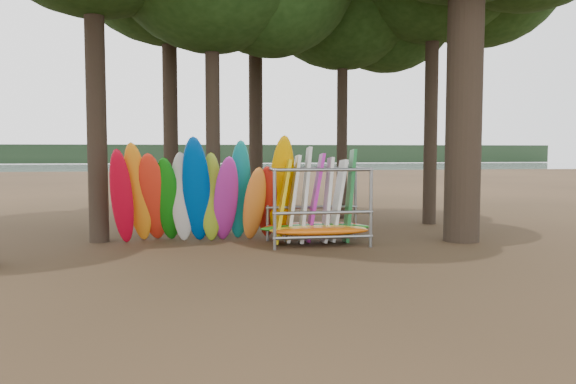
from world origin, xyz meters
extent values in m
plane|color=#47331E|center=(0.00, 0.00, 0.00)|extent=(120.00, 120.00, 0.00)
plane|color=gray|center=(0.00, 60.00, 0.00)|extent=(160.00, 160.00, 0.00)
cube|color=black|center=(0.00, 110.00, 2.00)|extent=(160.00, 4.00, 4.00)
cylinder|color=black|center=(-5.14, 2.13, 5.90)|extent=(0.54, 0.54, 11.80)
cylinder|color=black|center=(-3.27, 5.43, 5.78)|extent=(0.50, 0.50, 11.57)
cylinder|color=black|center=(-0.10, 7.84, 6.33)|extent=(0.54, 0.54, 12.65)
cylinder|color=black|center=(3.04, 6.51, 5.30)|extent=(0.40, 0.40, 10.61)
cylinder|color=black|center=(-1.90, 3.16, 5.22)|extent=(0.44, 0.44, 10.44)
cylinder|color=black|center=(5.72, 4.49, 5.97)|extent=(0.47, 0.47, 11.95)
cylinder|color=black|center=(5.04, 0.65, 6.32)|extent=(1.00, 1.00, 12.63)
ellipsoid|color=red|center=(-4.40, 1.33, 1.31)|extent=(0.67, 1.45, 2.74)
ellipsoid|color=orange|center=(-4.00, 1.56, 1.40)|extent=(0.84, 1.79, 2.91)
ellipsoid|color=red|center=(-3.60, 1.64, 1.26)|extent=(0.88, 2.03, 2.70)
ellipsoid|color=#127611|center=(-3.20, 1.64, 1.20)|extent=(0.81, 1.73, 2.56)
ellipsoid|color=beige|center=(-2.81, 1.54, 1.27)|extent=(0.70, 1.15, 2.63)
ellipsoid|color=#0043A3|center=(-2.41, 1.33, 1.47)|extent=(0.94, 1.73, 3.08)
ellipsoid|color=#89A523|center=(-2.01, 1.46, 1.27)|extent=(0.63, 1.01, 2.61)
ellipsoid|color=#AB279A|center=(-1.61, 1.33, 1.21)|extent=(0.82, 1.75, 2.59)
ellipsoid|color=#108382|center=(-1.21, 1.62, 1.43)|extent=(0.66, 1.54, 2.99)
ellipsoid|color=orange|center=(-0.81, 1.36, 1.07)|extent=(0.78, 1.66, 2.31)
ellipsoid|color=red|center=(-0.42, 1.66, 1.08)|extent=(0.80, 1.79, 2.33)
ellipsoid|color=#E89F00|center=(-0.02, 1.52, 1.50)|extent=(0.78, 1.15, 3.07)
ellipsoid|color=#D0560B|center=(0.87, 0.34, 0.42)|extent=(2.65, 0.55, 0.24)
ellipsoid|color=gold|center=(0.87, 0.65, 0.42)|extent=(2.72, 0.55, 0.24)
ellipsoid|color=#21831D|center=(0.87, 1.02, 0.42)|extent=(3.15, 0.55, 0.24)
ellipsoid|color=red|center=(0.87, 1.35, 0.42)|extent=(2.83, 0.55, 0.24)
cube|color=#D8B70B|center=(-0.08, 0.94, 1.17)|extent=(0.53, 0.75, 2.35)
cube|color=silver|center=(0.24, 1.12, 1.22)|extent=(0.45, 0.76, 2.47)
cube|color=silver|center=(0.56, 0.95, 1.33)|extent=(0.40, 0.77, 2.69)
cube|color=#A61B96|center=(0.87, 1.13, 1.25)|extent=(0.59, 0.75, 2.51)
cube|color=silver|center=(1.19, 0.95, 1.19)|extent=(0.34, 0.76, 2.41)
cube|color=silver|center=(1.51, 1.06, 1.16)|extent=(0.52, 0.77, 2.34)
cube|color=#166629|center=(1.83, 0.95, 1.30)|extent=(0.39, 0.76, 2.63)
camera|label=1|loc=(-2.36, -14.24, 2.56)|focal=35.00mm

